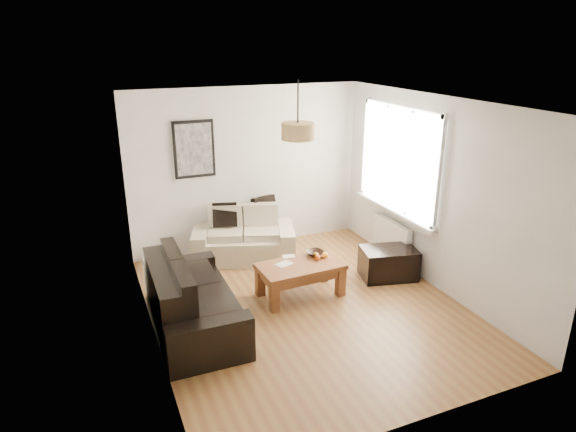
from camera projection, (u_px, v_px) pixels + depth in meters
name	position (u px, v px, depth m)	size (l,w,h in m)	color
floor	(306.00, 307.00, 6.47)	(4.50, 4.50, 0.00)	brown
ceiling	(309.00, 103.00, 5.59)	(3.80, 4.50, 0.00)	white
wall_back	(248.00, 169.00, 7.98)	(3.80, 0.04, 2.60)	silver
wall_front	(424.00, 296.00, 4.08)	(3.80, 0.04, 2.60)	silver
wall_left	(146.00, 235.00, 5.33)	(0.04, 4.50, 2.60)	silver
wall_right	(435.00, 194.00, 6.72)	(0.04, 4.50, 2.60)	silver
window_bay	(400.00, 160.00, 7.30)	(0.14, 1.90, 1.60)	white
radiator	(391.00, 237.00, 7.70)	(0.10, 0.90, 0.52)	white
poster	(194.00, 149.00, 7.50)	(0.62, 0.04, 0.87)	black
pendant_shade	(298.00, 131.00, 5.97)	(0.40, 0.40, 0.20)	tan
loveseat_cream	(244.00, 234.00, 7.79)	(1.56, 0.85, 0.78)	#B9B395
sofa_leather	(193.00, 296.00, 5.90)	(1.89, 0.92, 0.82)	black
coffee_table	(300.00, 280.00, 6.68)	(1.12, 0.61, 0.46)	brown
ottoman	(388.00, 263.00, 7.19)	(0.77, 0.50, 0.44)	black
cushion_left	(225.00, 215.00, 7.76)	(0.38, 0.12, 0.38)	black
cushion_right	(264.00, 209.00, 8.00)	(0.40, 0.12, 0.40)	black
fruit_bowl	(315.00, 253.00, 6.88)	(0.24, 0.24, 0.06)	black
orange_a	(317.00, 257.00, 6.71)	(0.08, 0.08, 0.08)	#D85412
orange_b	(325.00, 255.00, 6.79)	(0.08, 0.08, 0.08)	orange
orange_c	(316.00, 255.00, 6.79)	(0.07, 0.07, 0.07)	orange
papers	(284.00, 264.00, 6.61)	(0.22, 0.15, 0.01)	silver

